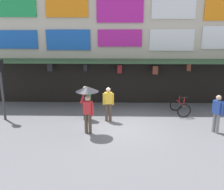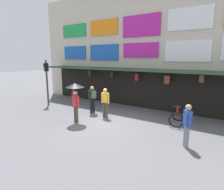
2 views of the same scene
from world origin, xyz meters
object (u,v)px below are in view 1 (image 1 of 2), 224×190
traffic_light_near (1,77)px  pedestrian_in_purple (217,112)px  bicycle_parked (180,107)px  pedestrian_with_umbrella (87,97)px  pedestrian_in_blue (108,102)px  pedestrian_in_white (86,100)px

traffic_light_near → pedestrian_in_purple: (9.83, -1.37, -1.19)m
bicycle_parked → pedestrian_with_umbrella: bearing=-149.7°
pedestrian_in_blue → pedestrian_in_white: bearing=168.9°
pedestrian_in_blue → pedestrian_with_umbrella: pedestrian_with_umbrella is taller
pedestrian_with_umbrella → pedestrian_in_blue: bearing=61.7°
pedestrian_in_blue → pedestrian_with_umbrella: bearing=-118.3°
traffic_light_near → pedestrian_in_purple: bearing=-8.0°
pedestrian_with_umbrella → bicycle_parked: bearing=30.3°
pedestrian_in_white → pedestrian_in_blue: (1.11, -0.22, -0.04)m
traffic_light_near → pedestrian_in_blue: traffic_light_near is taller
pedestrian_in_white → pedestrian_with_umbrella: (0.30, -1.72, 0.66)m
pedestrian_in_white → pedestrian_in_blue: size_ratio=1.00×
pedestrian_in_white → pedestrian_in_purple: 6.00m
pedestrian_in_white → pedestrian_in_purple: (5.81, -1.51, -0.04)m
pedestrian_in_blue → pedestrian_with_umbrella: 1.85m
traffic_light_near → pedestrian_in_white: 4.19m
bicycle_parked → pedestrian_in_white: 4.95m
pedestrian_in_blue → pedestrian_in_purple: 4.88m
pedestrian_in_blue → pedestrian_with_umbrella: (-0.81, -1.51, 0.69)m
bicycle_parked → pedestrian_with_umbrella: size_ratio=0.60×
traffic_light_near → pedestrian_in_white: (4.02, 0.14, -1.16)m
pedestrian_in_white → pedestrian_in_blue: bearing=-11.1°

